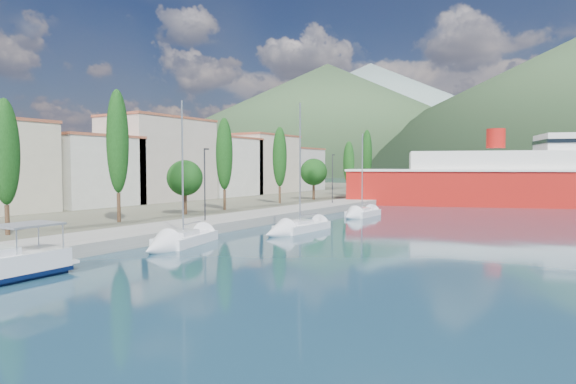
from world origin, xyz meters
The scene contains 10 objects.
ground centered at (0.00, 120.00, 0.00)m, with size 1400.00×1400.00×0.00m, color #1A394B.
quay centered at (-9.00, 26.00, 0.40)m, with size 5.00×88.00×0.80m, color gray.
land_strip centered at (-47.00, 36.00, 0.35)m, with size 70.00×148.00×0.70m, color #565644.
town_buildings centered at (-32.00, 36.91, 5.57)m, with size 9.20×69.20×11.30m.
tree_row centered at (-14.86, 32.37, 5.85)m, with size 3.79×62.51×11.04m.
lamp_posts centered at (-9.00, 15.13, 4.08)m, with size 0.15×47.08×6.06m.
sailboat_near centered at (-4.61, 7.12, 0.29)m, with size 3.96×7.70×10.62m.
sailboat_mid centered at (-1.87, 17.10, 0.28)m, with size 2.42×7.95×11.31m.
sailboat_far centered at (-2.40, 31.18, 0.28)m, with size 2.22×6.58×9.62m.
ferry centered at (14.27, 60.17, 3.41)m, with size 57.08×30.24×11.19m.
Camera 1 is at (18.56, -15.05, 5.31)m, focal length 30.00 mm.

